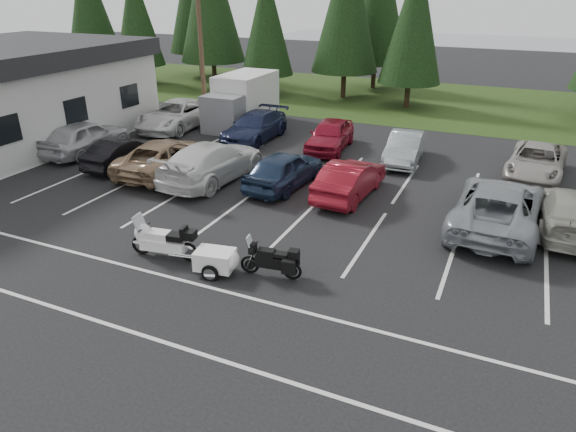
{
  "coord_description": "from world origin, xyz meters",
  "views": [
    {
      "loc": [
        6.99,
        -13.77,
        7.79
      ],
      "look_at": [
        1.03,
        -0.5,
        1.16
      ],
      "focal_mm": 32.0,
      "sensor_mm": 36.0,
      "label": 1
    }
  ],
  "objects_px": {
    "car_near_5": "(350,179)",
    "car_near_6": "(498,206)",
    "car_far_0": "(176,115)",
    "touring_motorcycle": "(163,238)",
    "utility_pole": "(201,42)",
    "car_far_1": "(255,127)",
    "box_truck": "(238,101)",
    "car_far_3": "(405,148)",
    "car_near_7": "(571,212)",
    "car_far_2": "(330,135)",
    "car_far_4": "(537,161)",
    "adventure_motorcycle": "(271,257)",
    "car_near_3": "(212,162)",
    "car_near_2": "(166,156)",
    "car_near_0": "(85,137)",
    "car_near_4": "(284,169)",
    "cargo_trailer": "(215,262)",
    "car_near_1": "(122,153)"
  },
  "relations": [
    {
      "from": "utility_pole",
      "to": "box_truck",
      "type": "relative_size",
      "value": 1.61
    },
    {
      "from": "car_near_6",
      "to": "cargo_trailer",
      "type": "bearing_deg",
      "value": 45.12
    },
    {
      "from": "car_far_3",
      "to": "adventure_motorcycle",
      "type": "xyz_separation_m",
      "value": [
        -1.2,
        -12.0,
        -0.07
      ]
    },
    {
      "from": "car_far_2",
      "to": "car_far_3",
      "type": "height_order",
      "value": "car_far_2"
    },
    {
      "from": "car_near_5",
      "to": "car_far_4",
      "type": "relative_size",
      "value": 0.91
    },
    {
      "from": "cargo_trailer",
      "to": "car_near_3",
      "type": "bearing_deg",
      "value": 112.32
    },
    {
      "from": "car_near_6",
      "to": "car_far_0",
      "type": "height_order",
      "value": "car_near_6"
    },
    {
      "from": "car_near_1",
      "to": "car_far_4",
      "type": "xyz_separation_m",
      "value": [
        17.42,
        6.41,
        0.01
      ]
    },
    {
      "from": "car_far_0",
      "to": "touring_motorcycle",
      "type": "height_order",
      "value": "car_far_0"
    },
    {
      "from": "car_near_6",
      "to": "car_far_0",
      "type": "bearing_deg",
      "value": -17.35
    },
    {
      "from": "car_near_1",
      "to": "car_near_4",
      "type": "xyz_separation_m",
      "value": [
        7.88,
        0.72,
        0.09
      ]
    },
    {
      "from": "utility_pole",
      "to": "car_near_4",
      "type": "distance_m",
      "value": 12.09
    },
    {
      "from": "car_near_7",
      "to": "cargo_trailer",
      "type": "relative_size",
      "value": 3.08
    },
    {
      "from": "car_far_0",
      "to": "touring_motorcycle",
      "type": "bearing_deg",
      "value": -58.04
    },
    {
      "from": "car_near_5",
      "to": "car_near_6",
      "type": "relative_size",
      "value": 0.75
    },
    {
      "from": "car_far_2",
      "to": "touring_motorcycle",
      "type": "xyz_separation_m",
      "value": [
        -0.78,
        -12.79,
        -0.07
      ]
    },
    {
      "from": "car_near_3",
      "to": "car_far_0",
      "type": "distance_m",
      "value": 9.19
    },
    {
      "from": "car_near_3",
      "to": "car_far_1",
      "type": "height_order",
      "value": "car_near_3"
    },
    {
      "from": "car_near_0",
      "to": "car_far_0",
      "type": "bearing_deg",
      "value": -103.71
    },
    {
      "from": "car_far_0",
      "to": "car_far_2",
      "type": "height_order",
      "value": "car_far_0"
    },
    {
      "from": "car_far_3",
      "to": "car_near_6",
      "type": "bearing_deg",
      "value": -56.56
    },
    {
      "from": "car_near_0",
      "to": "car_far_3",
      "type": "relative_size",
      "value": 1.15
    },
    {
      "from": "utility_pole",
      "to": "car_far_1",
      "type": "bearing_deg",
      "value": -23.35
    },
    {
      "from": "car_near_1",
      "to": "car_far_0",
      "type": "relative_size",
      "value": 0.7
    },
    {
      "from": "car_near_1",
      "to": "car_near_0",
      "type": "bearing_deg",
      "value": -17.21
    },
    {
      "from": "adventure_motorcycle",
      "to": "car_near_1",
      "type": "bearing_deg",
      "value": 142.19
    },
    {
      "from": "car_near_0",
      "to": "car_near_4",
      "type": "xyz_separation_m",
      "value": [
        10.93,
        -0.19,
        -0.07
      ]
    },
    {
      "from": "car_near_1",
      "to": "car_near_3",
      "type": "distance_m",
      "value": 4.77
    },
    {
      "from": "utility_pole",
      "to": "car_near_1",
      "type": "relative_size",
      "value": 2.24
    },
    {
      "from": "car_near_5",
      "to": "car_near_7",
      "type": "xyz_separation_m",
      "value": [
        7.8,
        0.08,
        -0.0
      ]
    },
    {
      "from": "car_near_1",
      "to": "car_far_2",
      "type": "relative_size",
      "value": 0.9
    },
    {
      "from": "car_near_2",
      "to": "car_near_7",
      "type": "distance_m",
      "value": 16.14
    },
    {
      "from": "car_near_7",
      "to": "adventure_motorcycle",
      "type": "distance_m",
      "value": 10.53
    },
    {
      "from": "car_near_0",
      "to": "car_near_1",
      "type": "xyz_separation_m",
      "value": [
        3.05,
        -0.91,
        -0.16
      ]
    },
    {
      "from": "car_far_1",
      "to": "cargo_trailer",
      "type": "height_order",
      "value": "car_far_1"
    },
    {
      "from": "car_near_6",
      "to": "car_far_1",
      "type": "relative_size",
      "value": 1.17
    },
    {
      "from": "utility_pole",
      "to": "cargo_trailer",
      "type": "relative_size",
      "value": 5.55
    },
    {
      "from": "car_near_0",
      "to": "car_near_3",
      "type": "distance_m",
      "value": 7.84
    },
    {
      "from": "box_truck",
      "to": "car_far_3",
      "type": "height_order",
      "value": "box_truck"
    },
    {
      "from": "car_near_4",
      "to": "car_far_2",
      "type": "relative_size",
      "value": 1.0
    },
    {
      "from": "car_near_6",
      "to": "car_far_3",
      "type": "relative_size",
      "value": 1.41
    },
    {
      "from": "car_near_4",
      "to": "car_far_4",
      "type": "height_order",
      "value": "car_near_4"
    },
    {
      "from": "car_far_0",
      "to": "car_far_4",
      "type": "bearing_deg",
      "value": -2.84
    },
    {
      "from": "car_near_7",
      "to": "touring_motorcycle",
      "type": "distance_m",
      "value": 13.54
    },
    {
      "from": "car_near_7",
      "to": "car_far_0",
      "type": "height_order",
      "value": "car_far_0"
    },
    {
      "from": "utility_pole",
      "to": "adventure_motorcycle",
      "type": "bearing_deg",
      "value": -51.65
    },
    {
      "from": "car_far_1",
      "to": "adventure_motorcycle",
      "type": "distance_m",
      "value": 14.21
    },
    {
      "from": "car_near_3",
      "to": "car_far_1",
      "type": "distance_m",
      "value": 6.31
    },
    {
      "from": "car_far_3",
      "to": "car_near_3",
      "type": "bearing_deg",
      "value": -143.95
    },
    {
      "from": "touring_motorcycle",
      "to": "car_near_7",
      "type": "bearing_deg",
      "value": 23.75
    }
  ]
}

